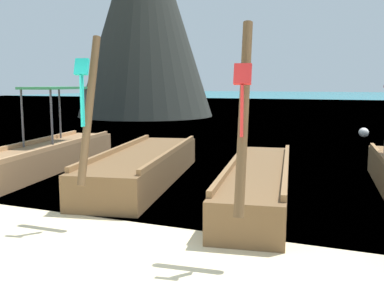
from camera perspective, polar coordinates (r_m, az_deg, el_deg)
name	(u,v)px	position (r m, az deg, el deg)	size (l,w,h in m)	color
ground	(47,282)	(5.21, -18.25, -16.61)	(120.00, 120.00, 0.00)	beige
sea_water	(346,99)	(65.88, 19.30, 5.50)	(120.00, 120.00, 0.00)	#147A89
longtail_boat_yellow_ribbon	(42,156)	(11.36, -18.83, -1.50)	(2.15, 6.76, 2.74)	olive
longtail_boat_turquoise_ribbon	(144,166)	(9.65, -6.24, -2.89)	(2.34, 5.91, 2.87)	brown
longtail_boat_red_ribbon	(258,182)	(8.24, 8.58, -4.90)	(1.89, 5.87, 2.89)	brown
karst_rock	(143,11)	(30.09, -6.39, 16.77)	(9.44, 8.87, 14.00)	#2D302B
mooring_buoy_far	(364,133)	(18.80, 21.31, 1.38)	(0.39, 0.39, 0.39)	white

